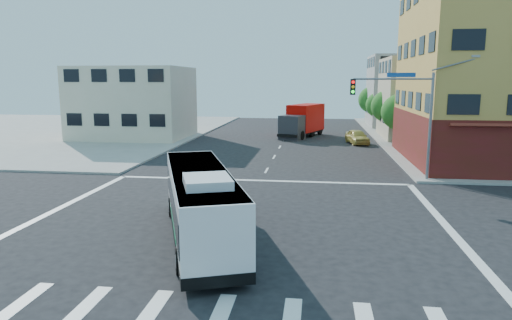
# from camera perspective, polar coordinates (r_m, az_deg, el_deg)

# --- Properties ---
(ground) EXTENTS (120.00, 120.00, 0.00)m
(ground) POSITION_cam_1_polar(r_m,az_deg,el_deg) (20.97, -2.59, -8.16)
(ground) COLOR black
(ground) RESTS_ON ground
(sidewalk_nw) EXTENTS (50.00, 50.00, 0.15)m
(sidewalk_nw) POSITION_cam_1_polar(r_m,az_deg,el_deg) (67.16, -27.56, 3.29)
(sidewalk_nw) COLOR gray
(sidewalk_nw) RESTS_ON ground
(building_east_near) EXTENTS (12.06, 10.06, 9.00)m
(building_east_near) POSITION_cam_1_polar(r_m,az_deg,el_deg) (55.29, 21.80, 7.14)
(building_east_near) COLOR tan
(building_east_near) RESTS_ON ground
(building_east_far) EXTENTS (12.06, 10.06, 10.00)m
(building_east_far) POSITION_cam_1_polar(r_m,az_deg,el_deg) (68.93, 19.00, 8.13)
(building_east_far) COLOR #A4A49F
(building_east_far) RESTS_ON ground
(building_west) EXTENTS (12.06, 10.06, 8.00)m
(building_west) POSITION_cam_1_polar(r_m,az_deg,el_deg) (53.75, -15.05, 6.91)
(building_west) COLOR beige
(building_west) RESTS_ON ground
(signal_mast_ne) EXTENTS (7.91, 1.13, 8.07)m
(signal_mast_ne) POSITION_cam_1_polar(r_m,az_deg,el_deg) (30.77, 18.03, 6.59)
(signal_mast_ne) COLOR slate
(signal_mast_ne) RESTS_ON ground
(street_tree_a) EXTENTS (3.60, 3.60, 5.53)m
(street_tree_a) POSITION_cam_1_polar(r_m,az_deg,el_deg) (48.35, 17.60, 5.99)
(street_tree_a) COLOR #3B2815
(street_tree_a) RESTS_ON ground
(street_tree_b) EXTENTS (3.80, 3.80, 5.79)m
(street_tree_b) POSITION_cam_1_polar(r_m,az_deg,el_deg) (56.23, 16.21, 6.71)
(street_tree_b) COLOR #3B2815
(street_tree_b) RESTS_ON ground
(street_tree_c) EXTENTS (3.40, 3.40, 5.29)m
(street_tree_c) POSITION_cam_1_polar(r_m,az_deg,el_deg) (64.16, 15.15, 6.85)
(street_tree_c) COLOR #3B2815
(street_tree_c) RESTS_ON ground
(street_tree_d) EXTENTS (4.00, 4.00, 6.03)m
(street_tree_d) POSITION_cam_1_polar(r_m,az_deg,el_deg) (72.07, 14.34, 7.52)
(street_tree_d) COLOR #3B2815
(street_tree_d) RESTS_ON ground
(transit_bus) EXTENTS (5.86, 10.88, 3.18)m
(transit_bus) POSITION_cam_1_polar(r_m,az_deg,el_deg) (18.97, -6.97, -5.28)
(transit_bus) COLOR black
(transit_bus) RESTS_ON ground
(box_truck) EXTENTS (5.23, 8.60, 3.74)m
(box_truck) POSITION_cam_1_polar(r_m,az_deg,el_deg) (53.54, 5.83, 4.83)
(box_truck) COLOR #2A2A30
(box_truck) RESTS_ON ground
(parked_car) EXTENTS (2.58, 4.59, 1.47)m
(parked_car) POSITION_cam_1_polar(r_m,az_deg,el_deg) (48.60, 12.53, 2.86)
(parked_car) COLOR #C6B351
(parked_car) RESTS_ON ground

